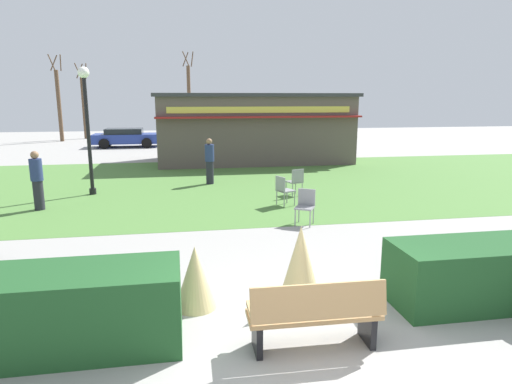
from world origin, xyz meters
name	(u,v)px	position (x,y,z in m)	size (l,w,h in m)	color
ground_plane	(310,365)	(0.00, 0.00, 0.00)	(80.00, 80.00, 0.00)	#999691
lawn_patch	(221,183)	(0.00, 11.71, 0.00)	(36.00, 12.00, 0.01)	#4C7A38
park_bench	(315,315)	(0.15, 0.31, 0.48)	(1.71, 0.55, 0.95)	tan
hedge_left	(83,309)	(-2.74, 0.88, 0.52)	(2.46, 1.10, 1.04)	#1E4C23
hedge_right	(469,274)	(2.88, 1.17, 0.49)	(2.39, 1.10, 0.97)	#1E4C23
ornamental_grass_behind_left	(195,277)	(-1.29, 1.75, 0.49)	(0.64, 0.64, 0.98)	#D1BC7F
ornamental_grass_behind_right	(300,265)	(0.32, 1.64, 0.62)	(0.68, 0.68, 1.24)	#D1BC7F
lamppost_far	(87,115)	(-4.38, 10.49, 2.59)	(0.36, 0.36, 4.11)	black
food_kiosk	(253,128)	(2.18, 17.40, 1.69)	(9.59, 4.76, 3.35)	#594C47
cafe_chair_west	(283,188)	(1.50, 7.86, 0.53)	(0.57, 0.57, 0.89)	gray
cafe_chair_east	(296,180)	(2.22, 9.13, 0.53)	(0.56, 0.56, 0.89)	gray
cafe_chair_center	(305,204)	(1.61, 5.88, 0.53)	(0.60, 0.60, 0.89)	gray
person_strolling	(210,161)	(-0.41, 11.65, 0.86)	(0.34, 0.34, 1.69)	#23232D
person_standing	(37,180)	(-5.49, 8.58, 0.86)	(0.34, 0.34, 1.69)	#23232D
parked_car_west_slot	(126,137)	(-4.90, 25.23, 0.64)	(4.20, 2.06, 1.20)	navy
parked_car_center_slot	(208,136)	(0.36, 25.23, 0.64)	(4.33, 2.30, 1.20)	#B7BABF
tree_left_bg	(189,100)	(-0.64, 31.73, 2.97)	(0.91, 0.96, 6.67)	brown
tree_right_bg	(84,106)	(-8.72, 31.99, 2.49)	(0.91, 0.96, 5.71)	brown
tree_center_bg	(59,104)	(-10.03, 29.99, 2.71)	(0.91, 0.96, 6.15)	brown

